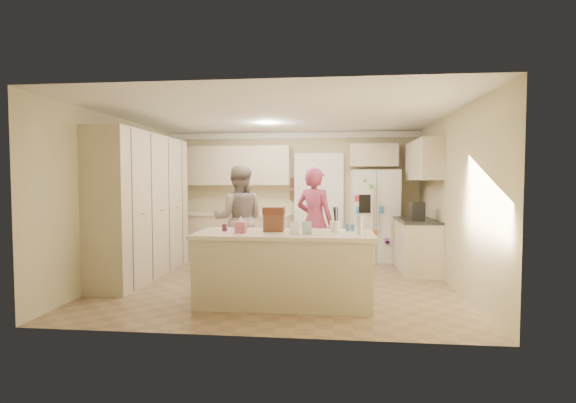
# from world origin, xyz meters

# --- Properties ---
(floor) EXTENTS (5.20, 4.60, 0.02)m
(floor) POSITION_xyz_m (0.00, 0.00, -0.01)
(floor) COLOR #8E7153
(floor) RESTS_ON ground
(ceiling) EXTENTS (5.20, 4.60, 0.02)m
(ceiling) POSITION_xyz_m (0.00, 0.00, 2.61)
(ceiling) COLOR white
(ceiling) RESTS_ON wall_back
(wall_back) EXTENTS (5.20, 0.02, 2.60)m
(wall_back) POSITION_xyz_m (0.00, 2.31, 1.30)
(wall_back) COLOR #C3B98E
(wall_back) RESTS_ON ground
(wall_front) EXTENTS (5.20, 0.02, 2.60)m
(wall_front) POSITION_xyz_m (0.00, -2.31, 1.30)
(wall_front) COLOR #C3B98E
(wall_front) RESTS_ON ground
(wall_left) EXTENTS (0.02, 4.60, 2.60)m
(wall_left) POSITION_xyz_m (-2.61, 0.00, 1.30)
(wall_left) COLOR #C3B98E
(wall_left) RESTS_ON ground
(wall_right) EXTENTS (0.02, 4.60, 2.60)m
(wall_right) POSITION_xyz_m (2.61, 0.00, 1.30)
(wall_right) COLOR #C3B98E
(wall_right) RESTS_ON ground
(crown_back) EXTENTS (5.20, 0.08, 0.12)m
(crown_back) POSITION_xyz_m (0.00, 2.26, 2.53)
(crown_back) COLOR white
(crown_back) RESTS_ON wall_back
(pantry_bank) EXTENTS (0.60, 2.60, 2.35)m
(pantry_bank) POSITION_xyz_m (-2.30, 0.20, 1.18)
(pantry_bank) COLOR beige
(pantry_bank) RESTS_ON floor
(back_base_cab) EXTENTS (2.20, 0.60, 0.88)m
(back_base_cab) POSITION_xyz_m (-1.15, 2.00, 0.44)
(back_base_cab) COLOR beige
(back_base_cab) RESTS_ON floor
(back_countertop) EXTENTS (2.24, 0.63, 0.04)m
(back_countertop) POSITION_xyz_m (-1.15, 1.99, 0.90)
(back_countertop) COLOR beige
(back_countertop) RESTS_ON back_base_cab
(back_upper_cab) EXTENTS (2.20, 0.35, 0.80)m
(back_upper_cab) POSITION_xyz_m (-1.15, 2.12, 1.90)
(back_upper_cab) COLOR beige
(back_upper_cab) RESTS_ON wall_back
(doorway_opening) EXTENTS (0.90, 0.06, 2.10)m
(doorway_opening) POSITION_xyz_m (0.55, 2.28, 1.05)
(doorway_opening) COLOR black
(doorway_opening) RESTS_ON floor
(doorway_casing) EXTENTS (1.02, 0.03, 2.22)m
(doorway_casing) POSITION_xyz_m (0.55, 2.24, 1.05)
(doorway_casing) COLOR white
(doorway_casing) RESTS_ON floor
(wall_frame_upper) EXTENTS (0.15, 0.02, 0.20)m
(wall_frame_upper) POSITION_xyz_m (0.02, 2.27, 1.55)
(wall_frame_upper) COLOR brown
(wall_frame_upper) RESTS_ON wall_back
(wall_frame_lower) EXTENTS (0.15, 0.02, 0.20)m
(wall_frame_lower) POSITION_xyz_m (0.02, 2.27, 1.28)
(wall_frame_lower) COLOR brown
(wall_frame_lower) RESTS_ON wall_back
(refrigerator) EXTENTS (0.93, 0.74, 1.80)m
(refrigerator) POSITION_xyz_m (1.66, 1.97, 0.90)
(refrigerator) COLOR white
(refrigerator) RESTS_ON floor
(fridge_seam) EXTENTS (0.02, 0.02, 1.78)m
(fridge_seam) POSITION_xyz_m (1.66, 1.62, 0.90)
(fridge_seam) COLOR gray
(fridge_seam) RESTS_ON refrigerator
(fridge_dispenser) EXTENTS (0.22, 0.03, 0.35)m
(fridge_dispenser) POSITION_xyz_m (1.44, 1.61, 1.15)
(fridge_dispenser) COLOR black
(fridge_dispenser) RESTS_ON refrigerator
(fridge_handle_l) EXTENTS (0.02, 0.02, 0.85)m
(fridge_handle_l) POSITION_xyz_m (1.61, 1.60, 1.05)
(fridge_handle_l) COLOR silver
(fridge_handle_l) RESTS_ON refrigerator
(fridge_handle_r) EXTENTS (0.02, 0.02, 0.85)m
(fridge_handle_r) POSITION_xyz_m (1.71, 1.60, 1.05)
(fridge_handle_r) COLOR silver
(fridge_handle_r) RESTS_ON refrigerator
(over_fridge_cab) EXTENTS (0.95, 0.35, 0.45)m
(over_fridge_cab) POSITION_xyz_m (1.65, 2.12, 2.10)
(over_fridge_cab) COLOR beige
(over_fridge_cab) RESTS_ON wall_back
(right_base_cab) EXTENTS (0.60, 1.20, 0.88)m
(right_base_cab) POSITION_xyz_m (2.30, 1.00, 0.44)
(right_base_cab) COLOR beige
(right_base_cab) RESTS_ON floor
(right_countertop) EXTENTS (0.63, 1.24, 0.04)m
(right_countertop) POSITION_xyz_m (2.29, 1.00, 0.90)
(right_countertop) COLOR #2D2B28
(right_countertop) RESTS_ON right_base_cab
(right_upper_cab) EXTENTS (0.35, 1.50, 0.70)m
(right_upper_cab) POSITION_xyz_m (2.43, 1.20, 1.95)
(right_upper_cab) COLOR beige
(right_upper_cab) RESTS_ON wall_right
(coffee_maker) EXTENTS (0.22, 0.28, 0.30)m
(coffee_maker) POSITION_xyz_m (2.25, 0.80, 1.07)
(coffee_maker) COLOR black
(coffee_maker) RESTS_ON right_countertop
(island_base) EXTENTS (2.20, 0.90, 0.88)m
(island_base) POSITION_xyz_m (0.20, -1.10, 0.44)
(island_base) COLOR beige
(island_base) RESTS_ON floor
(island_top) EXTENTS (2.28, 0.96, 0.05)m
(island_top) POSITION_xyz_m (0.20, -1.10, 0.90)
(island_top) COLOR beige
(island_top) RESTS_ON island_base
(utensil_crock) EXTENTS (0.13, 0.13, 0.15)m
(utensil_crock) POSITION_xyz_m (0.85, -1.05, 1.00)
(utensil_crock) COLOR white
(utensil_crock) RESTS_ON island_top
(tissue_box) EXTENTS (0.13, 0.13, 0.14)m
(tissue_box) POSITION_xyz_m (-0.35, -1.20, 1.00)
(tissue_box) COLOR #C8607C
(tissue_box) RESTS_ON island_top
(tissue_plume) EXTENTS (0.08, 0.08, 0.08)m
(tissue_plume) POSITION_xyz_m (-0.35, -1.20, 1.10)
(tissue_plume) COLOR white
(tissue_plume) RESTS_ON tissue_box
(dollhouse_body) EXTENTS (0.26, 0.18, 0.22)m
(dollhouse_body) POSITION_xyz_m (0.05, -1.00, 1.04)
(dollhouse_body) COLOR brown
(dollhouse_body) RESTS_ON island_top
(dollhouse_roof) EXTENTS (0.28, 0.20, 0.10)m
(dollhouse_roof) POSITION_xyz_m (0.05, -1.00, 1.20)
(dollhouse_roof) COLOR #592D1E
(dollhouse_roof) RESTS_ON dollhouse_body
(jam_jar) EXTENTS (0.07, 0.07, 0.09)m
(jam_jar) POSITION_xyz_m (-0.60, -1.05, 0.97)
(jam_jar) COLOR #59263F
(jam_jar) RESTS_ON island_top
(greeting_card_a) EXTENTS (0.12, 0.06, 0.16)m
(greeting_card_a) POSITION_xyz_m (0.35, -1.30, 1.01)
(greeting_card_a) COLOR white
(greeting_card_a) RESTS_ON island_top
(greeting_card_b) EXTENTS (0.12, 0.05, 0.16)m
(greeting_card_b) POSITION_xyz_m (0.50, -1.25, 1.01)
(greeting_card_b) COLOR silver
(greeting_card_b) RESTS_ON island_top
(water_bottle) EXTENTS (0.07, 0.07, 0.24)m
(water_bottle) POSITION_xyz_m (1.15, -1.25, 1.04)
(water_bottle) COLOR silver
(water_bottle) RESTS_ON island_top
(shaker_salt) EXTENTS (0.05, 0.05, 0.09)m
(shaker_salt) POSITION_xyz_m (1.02, -0.88, 0.97)
(shaker_salt) COLOR #3966A4
(shaker_salt) RESTS_ON island_top
(shaker_pepper) EXTENTS (0.05, 0.05, 0.09)m
(shaker_pepper) POSITION_xyz_m (1.09, -0.88, 0.97)
(shaker_pepper) COLOR #3966A4
(shaker_pepper) RESTS_ON island_top
(teen_boy) EXTENTS (0.99, 0.81, 1.86)m
(teen_boy) POSITION_xyz_m (-0.79, 0.65, 0.93)
(teen_boy) COLOR gray
(teen_boy) RESTS_ON floor
(teen_girl) EXTENTS (0.78, 0.68, 1.81)m
(teen_girl) POSITION_xyz_m (0.53, 0.51, 0.91)
(teen_girl) COLOR #A6356D
(teen_girl) RESTS_ON floor
(fridge_magnets) EXTENTS (0.76, 0.02, 1.44)m
(fridge_magnets) POSITION_xyz_m (1.66, 1.61, 0.90)
(fridge_magnets) COLOR tan
(fridge_magnets) RESTS_ON refrigerator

